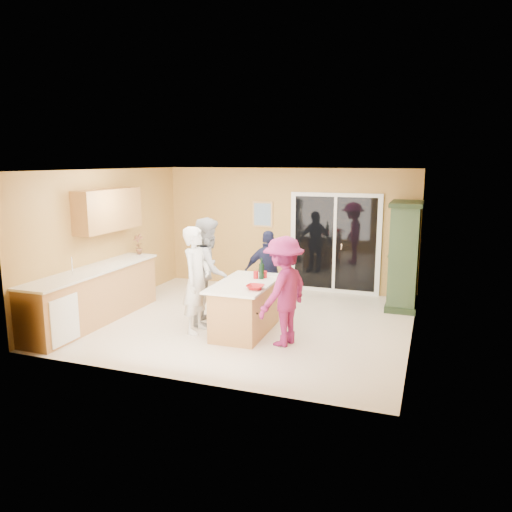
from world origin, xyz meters
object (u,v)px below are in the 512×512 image
(woman_white, at_px, (197,280))
(woman_magenta, at_px, (283,291))
(green_hutch, at_px, (404,257))
(woman_navy, at_px, (269,273))
(kitchen_island, at_px, (245,309))
(woman_grey, at_px, (208,270))

(woman_white, relative_size, woman_magenta, 1.04)
(green_hutch, distance_m, woman_white, 3.99)
(green_hutch, distance_m, woman_navy, 2.59)
(kitchen_island, distance_m, green_hutch, 3.33)
(woman_grey, relative_size, woman_navy, 1.19)
(woman_grey, distance_m, woman_navy, 1.16)
(green_hutch, xyz_separation_m, woman_grey, (-3.09, -2.03, -0.07))
(kitchen_island, bearing_deg, woman_grey, 158.36)
(kitchen_island, relative_size, woman_grey, 0.88)
(woman_grey, xyz_separation_m, woman_magenta, (1.52, -0.60, -0.08))
(woman_grey, height_order, woman_magenta, woman_grey)
(kitchen_island, distance_m, woman_magenta, 0.91)
(green_hutch, relative_size, woman_magenta, 1.21)
(green_hutch, relative_size, woman_grey, 1.11)
(kitchen_island, xyz_separation_m, woman_navy, (0.04, 1.10, 0.37))
(woman_grey, relative_size, woman_magenta, 1.09)
(kitchen_island, height_order, woman_magenta, woman_magenta)
(kitchen_island, distance_m, woman_white, 0.92)
(kitchen_island, bearing_deg, woman_white, -163.63)
(green_hutch, bearing_deg, woman_navy, -151.43)
(kitchen_island, relative_size, woman_white, 0.92)
(woman_grey, xyz_separation_m, woman_navy, (0.83, 0.80, -0.14))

